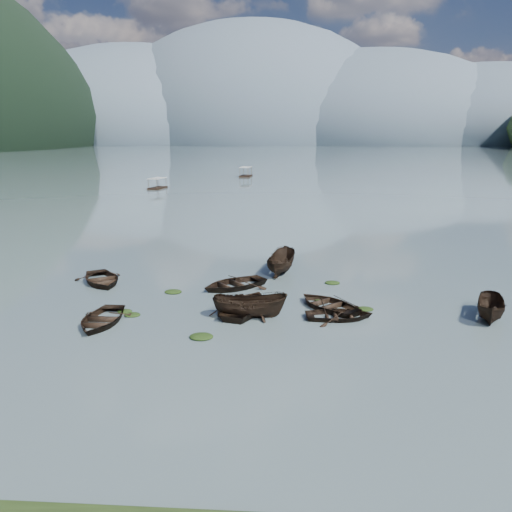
# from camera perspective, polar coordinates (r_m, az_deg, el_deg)

# --- Properties ---
(ground_plane) EXTENTS (2400.00, 2400.00, 0.00)m
(ground_plane) POSITION_cam_1_polar(r_m,az_deg,el_deg) (25.03, -1.77, -10.84)
(ground_plane) COLOR #526366
(haze_mtn_a) EXTENTS (520.00, 520.00, 280.00)m
(haze_mtn_a) POSITION_cam_1_polar(r_m,az_deg,el_deg) (959.32, -12.54, 12.40)
(haze_mtn_a) COLOR #475666
(haze_mtn_a) RESTS_ON ground
(haze_mtn_b) EXTENTS (520.00, 520.00, 340.00)m
(haze_mtn_b) POSITION_cam_1_polar(r_m,az_deg,el_deg) (924.88, -0.24, 12.69)
(haze_mtn_b) COLOR #475666
(haze_mtn_b) RESTS_ON ground
(haze_mtn_c) EXTENTS (520.00, 520.00, 260.00)m
(haze_mtn_c) POSITION_cam_1_polar(r_m,az_deg,el_deg) (933.02, 12.41, 12.39)
(haze_mtn_c) COLOR #475666
(haze_mtn_c) RESTS_ON ground
(haze_mtn_d) EXTENTS (520.00, 520.00, 220.00)m
(haze_mtn_d) POSITION_cam_1_polar(r_m,az_deg,el_deg) (975.98, 23.13, 11.68)
(haze_mtn_d) COLOR #475666
(haze_mtn_d) RESTS_ON ground
(rowboat_0) EXTENTS (3.24, 4.49, 0.92)m
(rowboat_0) POSITION_cam_1_polar(r_m,az_deg,el_deg) (29.85, -17.25, -7.37)
(rowboat_0) COLOR black
(rowboat_0) RESTS_ON ground
(rowboat_1) EXTENTS (4.82, 5.82, 1.04)m
(rowboat_1) POSITION_cam_1_polar(r_m,az_deg,el_deg) (30.61, -1.09, -6.23)
(rowboat_1) COLOR black
(rowboat_1) RESTS_ON ground
(rowboat_2) EXTENTS (4.41, 1.72, 1.69)m
(rowboat_2) POSITION_cam_1_polar(r_m,az_deg,el_deg) (29.48, -0.70, -7.00)
(rowboat_2) COLOR black
(rowboat_2) RESTS_ON ground
(rowboat_3) EXTENTS (5.34, 5.47, 0.93)m
(rowboat_3) POSITION_cam_1_polar(r_m,az_deg,el_deg) (31.33, 8.23, -5.90)
(rowboat_3) COLOR black
(rowboat_3) RESTS_ON ground
(rowboat_4) EXTENTS (4.20, 3.19, 0.81)m
(rowboat_4) POSITION_cam_1_polar(r_m,az_deg,el_deg) (29.67, 9.50, -7.06)
(rowboat_4) COLOR black
(rowboat_4) RESTS_ON ground
(rowboat_5) EXTENTS (2.82, 4.28, 1.55)m
(rowboat_5) POSITION_cam_1_polar(r_m,az_deg,el_deg) (32.25, 25.19, -6.51)
(rowboat_5) COLOR black
(rowboat_5) RESTS_ON ground
(rowboat_6) EXTENTS (5.44, 5.90, 1.00)m
(rowboat_6) POSITION_cam_1_polar(r_m,az_deg,el_deg) (37.86, -17.21, -2.98)
(rowboat_6) COLOR black
(rowboat_6) RESTS_ON ground
(rowboat_7) EXTENTS (5.89, 5.67, 0.99)m
(rowboat_7) POSITION_cam_1_polar(r_m,az_deg,el_deg) (35.12, -2.53, -3.65)
(rowboat_7) COLOR black
(rowboat_7) RESTS_ON ground
(rowboat_8) EXTENTS (2.79, 5.15, 1.89)m
(rowboat_8) POSITION_cam_1_polar(r_m,az_deg,el_deg) (39.02, 2.83, -1.91)
(rowboat_8) COLOR black
(rowboat_8) RESTS_ON ground
(weed_clump_0) EXTENTS (0.98, 0.80, 0.21)m
(weed_clump_0) POSITION_cam_1_polar(r_m,az_deg,el_deg) (30.62, -13.95, -6.63)
(weed_clump_0) COLOR black
(weed_clump_0) RESTS_ON ground
(weed_clump_1) EXTENTS (0.91, 0.73, 0.20)m
(weed_clump_1) POSITION_cam_1_polar(r_m,az_deg,el_deg) (31.36, -14.77, -6.20)
(weed_clump_1) COLOR black
(weed_clump_1) RESTS_ON ground
(weed_clump_2) EXTENTS (1.27, 1.02, 0.28)m
(weed_clump_2) POSITION_cam_1_polar(r_m,az_deg,el_deg) (26.72, -6.26, -9.30)
(weed_clump_2) COLOR black
(weed_clump_2) RESTS_ON ground
(weed_clump_3) EXTENTS (0.91, 0.77, 0.20)m
(weed_clump_3) POSITION_cam_1_polar(r_m,az_deg,el_deg) (32.80, 7.32, -4.99)
(weed_clump_3) COLOR black
(weed_clump_3) RESTS_ON ground
(weed_clump_4) EXTENTS (1.02, 0.81, 0.21)m
(weed_clump_4) POSITION_cam_1_polar(r_m,az_deg,el_deg) (31.43, 12.35, -6.02)
(weed_clump_4) COLOR black
(weed_clump_4) RESTS_ON ground
(weed_clump_5) EXTENTS (1.19, 0.96, 0.25)m
(weed_clump_5) POSITION_cam_1_polar(r_m,az_deg,el_deg) (34.45, -9.44, -4.16)
(weed_clump_5) COLOR black
(weed_clump_5) RESTS_ON ground
(weed_clump_6) EXTENTS (1.10, 0.92, 0.23)m
(weed_clump_6) POSITION_cam_1_polar(r_m,az_deg,el_deg) (33.00, 1.91, -4.77)
(weed_clump_6) COLOR black
(weed_clump_6) RESTS_ON ground
(weed_clump_7) EXTENTS (1.09, 0.87, 0.24)m
(weed_clump_7) POSITION_cam_1_polar(r_m,az_deg,el_deg) (36.49, 8.73, -3.13)
(weed_clump_7) COLOR black
(weed_clump_7) RESTS_ON ground
(pontoon_left) EXTENTS (3.17, 5.81, 2.11)m
(pontoon_left) POSITION_cam_1_polar(r_m,az_deg,el_deg) (106.48, -11.18, 7.55)
(pontoon_left) COLOR black
(pontoon_left) RESTS_ON ground
(pontoon_centre) EXTENTS (3.30, 6.78, 2.52)m
(pontoon_centre) POSITION_cam_1_polar(r_m,az_deg,el_deg) (137.37, -1.18, 9.04)
(pontoon_centre) COLOR black
(pontoon_centre) RESTS_ON ground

